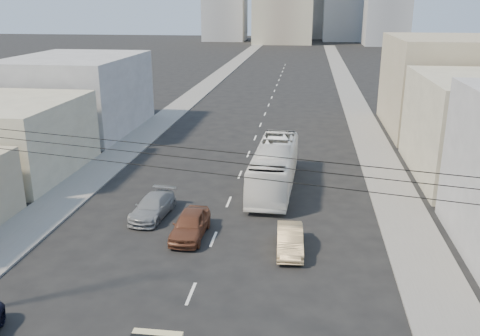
% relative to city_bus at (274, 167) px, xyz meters
% --- Properties ---
extents(sidewalk_left, '(3.50, 180.00, 0.12)m').
position_rel_city_bus_xyz_m(sidewalk_left, '(-14.70, 46.62, -1.60)').
color(sidewalk_left, slate).
rests_on(sidewalk_left, ground).
extents(sidewalk_right, '(3.50, 180.00, 0.12)m').
position_rel_city_bus_xyz_m(sidewalk_right, '(8.80, 46.62, -1.60)').
color(sidewalk_right, slate).
rests_on(sidewalk_right, ground).
extents(lane_dashes, '(0.15, 104.00, 0.01)m').
position_rel_city_bus_xyz_m(lane_dashes, '(-2.95, 29.62, -1.65)').
color(lane_dashes, silver).
rests_on(lane_dashes, ground).
extents(city_bus, '(3.21, 12.00, 3.32)m').
position_rel_city_bus_xyz_m(city_bus, '(0.00, 0.00, 0.00)').
color(city_bus, white).
rests_on(city_bus, ground).
extents(sedan_brown, '(1.91, 4.59, 1.55)m').
position_rel_city_bus_xyz_m(sedan_brown, '(-4.39, -9.17, -0.88)').
color(sedan_brown, brown).
rests_on(sedan_brown, ground).
extents(sedan_tan, '(1.67, 4.20, 1.36)m').
position_rel_city_bus_xyz_m(sedan_tan, '(1.60, -10.29, -0.98)').
color(sedan_tan, tan).
rests_on(sedan_tan, ground).
extents(sedan_grey, '(2.36, 4.91, 1.38)m').
position_rel_city_bus_xyz_m(sedan_grey, '(-7.49, -6.60, -0.97)').
color(sedan_grey, gray).
rests_on(sedan_grey, ground).
extents(overhead_wires, '(23.01, 5.02, 0.72)m').
position_rel_city_bus_xyz_m(overhead_wires, '(-2.95, -21.88, 7.31)').
color(overhead_wires, black).
rests_on(overhead_wires, ground).
extents(bldg_right_far, '(12.00, 16.00, 10.00)m').
position_rel_city_bus_xyz_m(bldg_right_far, '(17.05, 20.62, 3.34)').
color(bldg_right_far, tan).
rests_on(bldg_right_far, ground).
extents(bldg_left_mid, '(11.00, 12.00, 6.00)m').
position_rel_city_bus_xyz_m(bldg_left_mid, '(-21.95, 0.62, 1.34)').
color(bldg_left_mid, '#A69F85').
rests_on(bldg_left_mid, ground).
extents(bldg_left_far, '(12.00, 16.00, 8.00)m').
position_rel_city_bus_xyz_m(bldg_left_far, '(-22.45, 15.62, 2.34)').
color(bldg_left_far, gray).
rests_on(bldg_left_far, ground).
extents(midrise_east, '(14.00, 14.00, 28.00)m').
position_rel_city_bus_xyz_m(midrise_east, '(27.05, 141.62, 12.34)').
color(midrise_east, '#95989D').
rests_on(midrise_east, ground).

